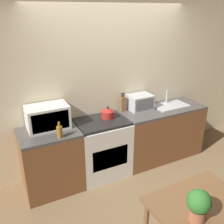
# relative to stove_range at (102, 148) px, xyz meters

# --- Properties ---
(ground_plane) EXTENTS (16.00, 16.00, 0.00)m
(ground_plane) POSITION_rel_stove_range_xyz_m (0.33, -0.83, -0.45)
(ground_plane) COLOR brown
(wall_back) EXTENTS (10.00, 0.06, 2.60)m
(wall_back) POSITION_rel_stove_range_xyz_m (0.33, 0.34, 0.85)
(wall_back) COLOR beige
(wall_back) RESTS_ON ground_plane
(counter_left_run) EXTENTS (0.79, 0.62, 0.90)m
(counter_left_run) POSITION_rel_stove_range_xyz_m (-0.78, 0.00, 0.00)
(counter_left_run) COLOR brown
(counter_left_run) RESTS_ON ground_plane
(counter_right_run) EXTENTS (1.45, 0.62, 0.90)m
(counter_right_run) POSITION_rel_stove_range_xyz_m (1.11, 0.00, 0.00)
(counter_right_run) COLOR brown
(counter_right_run) RESTS_ON ground_plane
(stove_range) EXTENTS (0.77, 0.62, 0.90)m
(stove_range) POSITION_rel_stove_range_xyz_m (0.00, 0.00, 0.00)
(stove_range) COLOR silver
(stove_range) RESTS_ON ground_plane
(kettle) EXTENTS (0.20, 0.20, 0.18)m
(kettle) POSITION_rel_stove_range_xyz_m (0.14, 0.06, 0.53)
(kettle) COLOR maroon
(kettle) RESTS_ON stove_range
(microwave) EXTENTS (0.55, 0.35, 0.32)m
(microwave) POSITION_rel_stove_range_xyz_m (-0.74, 0.11, 0.61)
(microwave) COLOR silver
(microwave) RESTS_ON counter_left_run
(bottle) EXTENTS (0.07, 0.07, 0.21)m
(bottle) POSITION_rel_stove_range_xyz_m (-0.68, -0.23, 0.53)
(bottle) COLOR olive
(bottle) RESTS_ON counter_left_run
(knife_block) EXTENTS (0.08, 0.09, 0.30)m
(knife_block) POSITION_rel_stove_range_xyz_m (0.48, 0.21, 0.57)
(knife_block) COLOR brown
(knife_block) RESTS_ON counter_right_run
(toaster_oven) EXTENTS (0.38, 0.30, 0.24)m
(toaster_oven) POSITION_rel_stove_range_xyz_m (0.76, 0.14, 0.57)
(toaster_oven) COLOR #ADAFB5
(toaster_oven) RESTS_ON counter_right_run
(sink_basin) EXTENTS (0.58, 0.35, 0.24)m
(sink_basin) POSITION_rel_stove_range_xyz_m (1.29, 0.01, 0.47)
(sink_basin) COLOR #ADAFB5
(sink_basin) RESTS_ON counter_right_run
(dining_table) EXTENTS (0.91, 0.69, 0.75)m
(dining_table) POSITION_rel_stove_range_xyz_m (0.18, -1.80, 0.20)
(dining_table) COLOR brown
(dining_table) RESTS_ON ground_plane
(potted_plant) EXTENTS (0.21, 0.21, 0.30)m
(potted_plant) POSITION_rel_stove_range_xyz_m (0.00, -1.92, 0.46)
(potted_plant) COLOR #9E5B3D
(potted_plant) RESTS_ON dining_table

